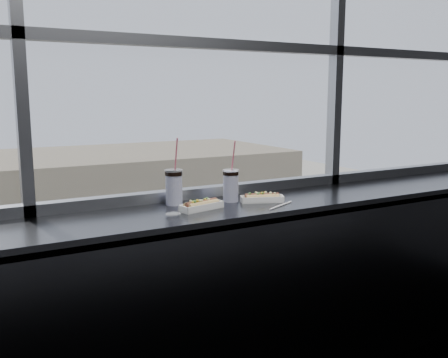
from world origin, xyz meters
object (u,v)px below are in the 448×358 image
car_far_c (185,287)px  hotdog_tray_right (262,198)px  car_far_b (14,320)px  pedestrian_d (120,278)px  soda_cup_left (174,185)px  tree_right (173,239)px  wrapper (173,214)px  tree_center (25,256)px  loose_straw (281,205)px  hotdog_tray_left (202,205)px  soda_cup_right (231,184)px  car_near_e (296,329)px

car_far_c → hotdog_tray_right: bearing=153.0°
car_far_c → car_far_b: bearing=86.3°
hotdog_tray_right → pedestrian_d: hotdog_tray_right is taller
soda_cup_left → tree_right: (11.92, 28.12, -9.29)m
car_far_b → car_far_c: (9.79, 0.00, -0.09)m
wrapper → hotdog_tray_right: bearing=6.2°
tree_center → tree_right: size_ratio=1.10×
car_far_c → soda_cup_left: bearing=151.9°
tree_center → pedestrian_d: bearing=-6.4°
loose_straw → car_far_c: loose_straw is taller
soda_cup_left → pedestrian_d: 30.71m
loose_straw → pedestrian_d: 30.84m
car_far_b → tree_right: 11.63m
soda_cup_left → tree_right: soda_cup_left is taller
car_far_b → hotdog_tray_left: bearing=173.3°
soda_cup_right → tree_right: soda_cup_right is taller
tree_center → tree_right: bearing=0.0°
soda_cup_right → car_near_e: size_ratio=0.05×
loose_straw → car_far_b: loose_straw is taller
soda_cup_left → tree_center: bearing=85.1°
hotdog_tray_left → car_far_b: bearing=74.3°
loose_straw → pedestrian_d: bearing=49.5°
wrapper → car_far_c: wrapper is taller
car_far_b → pedestrian_d: car_far_b is taller
car_far_b → car_far_c: bearing=-94.1°
soda_cup_left → soda_cup_right: size_ratio=1.07×
soda_cup_left → pedestrian_d: (7.88, 27.50, -11.18)m
car_near_e → pedestrian_d: (-5.48, 11.38, -0.11)m
car_near_e → tree_center: size_ratio=1.36×
hotdog_tray_left → car_far_c: bearing=52.8°
car_far_c → car_near_e: bearing=-166.8°
soda_cup_left → soda_cup_right: 0.33m
soda_cup_left → car_far_c: bearing=65.6°
wrapper → car_near_e: wrapper is taller
wrapper → pedestrian_d: (7.99, 27.74, -11.08)m
hotdog_tray_right → loose_straw: hotdog_tray_right is taller
hotdog_tray_left → car_near_e: (13.29, 16.30, -10.99)m
wrapper → car_near_e: 23.87m
soda_cup_left → wrapper: soda_cup_left is taller
soda_cup_right → car_far_c: bearing=66.3°
loose_straw → car_near_e: (12.86, 16.44, -10.97)m
hotdog_tray_right → loose_straw: 0.15m
car_far_b → tree_right: tree_right is taller
soda_cup_right → loose_straw: soda_cup_right is taller
loose_straw → hotdog_tray_right: bearing=77.4°
soda_cup_right → loose_straw: bearing=-53.3°
car_far_b → pedestrian_d: (6.73, 3.38, -0.07)m
soda_cup_right → tree_right: (11.60, 28.20, -9.28)m
loose_straw → car_far_c: (10.44, 24.44, -11.09)m
loose_straw → car_far_b: 26.81m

